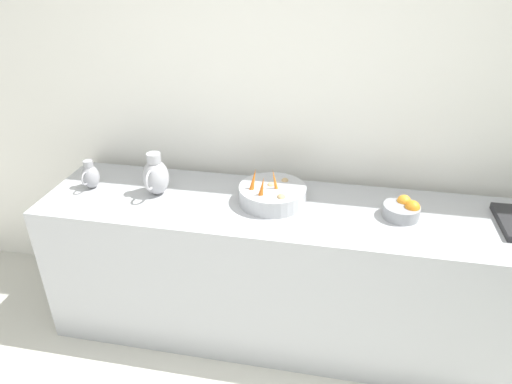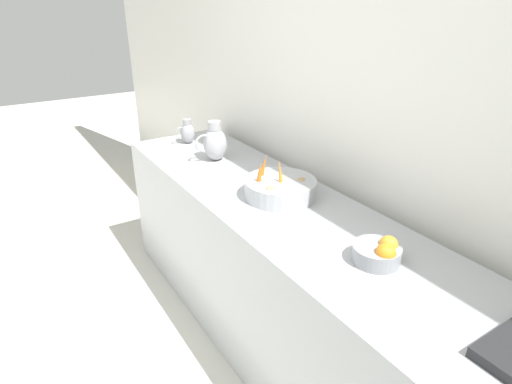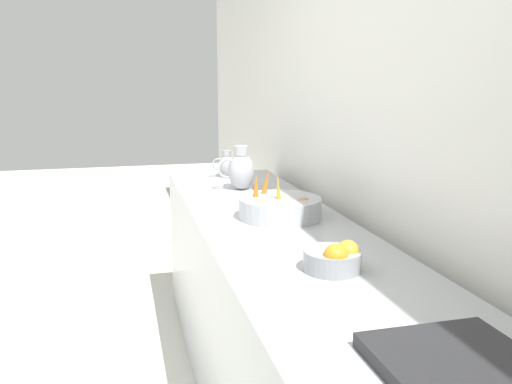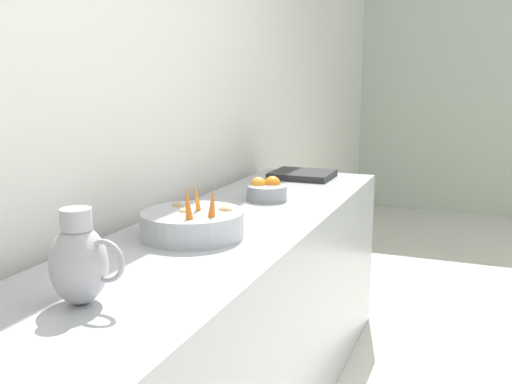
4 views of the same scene
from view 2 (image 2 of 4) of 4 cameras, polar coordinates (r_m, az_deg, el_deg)
tile_wall_left at (r=1.94m, az=25.38°, el=11.38°), size 0.10×8.31×3.00m
prep_counter at (r=2.38m, az=4.12°, el=-11.97°), size 0.68×2.89×0.90m
vegetable_colander at (r=2.24m, az=3.19°, el=0.54°), size 0.38×0.38×0.21m
orange_bowl at (r=1.77m, az=16.03°, el=-7.75°), size 0.19×0.19×0.11m
metal_pitcher_tall at (r=2.74m, az=-5.51°, el=6.51°), size 0.21×0.15×0.25m
metal_pitcher_short at (r=3.11m, az=-9.09°, el=7.83°), size 0.15×0.10×0.17m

